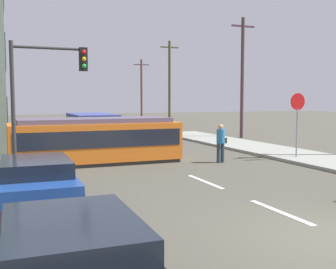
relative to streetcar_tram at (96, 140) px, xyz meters
The scene contains 15 objects.
ground_plane 3.05m from the streetcar_tram, 29.80° to the right, with size 120.00×120.00×0.00m, color #4C4A3E.
lane_stripe_1 9.80m from the streetcar_tram, 75.18° to the right, with size 0.16×2.40×0.01m, color silver.
lane_stripe_2 6.06m from the streetcar_tram, 65.32° to the right, with size 0.16×2.40×0.01m, color silver.
lane_stripe_3 6.57m from the streetcar_tram, 67.42° to the left, with size 0.16×2.40×0.01m, color silver.
lane_stripe_4 12.30m from the streetcar_tram, 78.26° to the left, with size 0.16×2.40×0.01m, color silver.
streetcar_tram is the anchor object (origin of this frame).
city_bus 8.66m from the streetcar_tram, 79.24° to the left, with size 2.59×5.12×1.82m.
pedestrian_crossing 5.42m from the streetcar_tram, 21.20° to the right, with size 0.51×0.36×1.67m.
parked_sedan_near 12.38m from the streetcar_tram, 103.82° to the right, with size 2.18×4.41×1.19m.
parked_sedan_mid 6.78m from the streetcar_tram, 115.93° to the right, with size 2.16×4.52×1.19m.
stop_sign 9.09m from the streetcar_tram, 16.59° to the right, with size 0.76×0.07×2.88m.
traffic_light_mast 4.07m from the streetcar_tram, 133.65° to the right, with size 2.65×0.33×4.74m.
utility_pole_mid 14.54m from the streetcar_tram, 31.65° to the left, with size 1.80×0.24×8.39m.
utility_pole_far 22.21m from the streetcar_tram, 59.20° to the left, with size 1.80×0.24×8.20m.
utility_pole_distant 30.33m from the streetcar_tram, 67.65° to the left, with size 1.80×0.24×7.27m.
Camera 1 is at (-6.29, -6.12, 2.78)m, focal length 44.08 mm.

